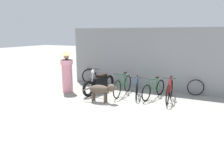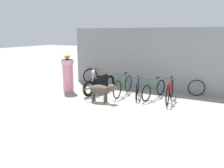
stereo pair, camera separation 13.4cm
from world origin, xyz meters
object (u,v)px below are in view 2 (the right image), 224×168
(motorcycle, at_px, (100,83))
(stray_dog, at_px, (102,90))
(spare_tire_right, at_px, (90,76))
(bicycle_2, at_px, (154,89))
(bicycle_3, at_px, (170,91))
(spare_tire_left, at_px, (196,88))
(bicycle_0, at_px, (123,86))
(bicycle_1, at_px, (137,88))
(person_in_robes, at_px, (68,70))

(motorcycle, distance_m, stray_dog, 1.30)
(spare_tire_right, bearing_deg, motorcycle, -45.29)
(bicycle_2, height_order, bicycle_3, bicycle_3)
(spare_tire_left, bearing_deg, bicycle_0, -156.34)
(bicycle_0, height_order, bicycle_1, bicycle_0)
(bicycle_2, xyz_separation_m, stray_dog, (-1.50, -1.33, 0.13))
(bicycle_2, bearing_deg, person_in_robes, -64.53)
(spare_tire_left, bearing_deg, bicycle_2, -143.64)
(bicycle_0, height_order, spare_tire_right, bicycle_0)
(bicycle_3, distance_m, motorcycle, 2.82)
(bicycle_2, bearing_deg, bicycle_1, -69.46)
(bicycle_1, height_order, bicycle_3, bicycle_3)
(motorcycle, distance_m, spare_tire_right, 1.77)
(spare_tire_left, bearing_deg, bicycle_1, -151.55)
(bicycle_0, xyz_separation_m, spare_tire_left, (2.61, 1.14, -0.05))
(stray_dog, bearing_deg, spare_tire_left, 30.80)
(spare_tire_left, bearing_deg, spare_tire_right, -179.85)
(motorcycle, xyz_separation_m, stray_dog, (0.70, -1.09, 0.04))
(bicycle_2, xyz_separation_m, motorcycle, (-2.20, -0.24, 0.09))
(bicycle_0, relative_size, stray_dog, 1.38)
(motorcycle, distance_m, person_in_robes, 1.41)
(bicycle_2, xyz_separation_m, spare_tire_left, (1.40, 1.03, -0.01))
(bicycle_3, xyz_separation_m, stray_dog, (-2.12, -1.19, 0.09))
(bicycle_2, relative_size, stray_dog, 1.28)
(bicycle_2, bearing_deg, spare_tire_right, -92.49)
(bicycle_0, xyz_separation_m, bicycle_2, (1.22, 0.12, -0.04))
(spare_tire_left, bearing_deg, bicycle_3, -123.65)
(bicycle_1, relative_size, person_in_robes, 0.92)
(bicycle_2, bearing_deg, spare_tire_left, 140.29)
(person_in_robes, distance_m, spare_tire_left, 5.17)
(bicycle_3, distance_m, spare_tire_left, 1.41)
(bicycle_0, xyz_separation_m, bicycle_1, (0.58, 0.04, -0.03))
(stray_dog, distance_m, spare_tire_left, 3.74)
(bicycle_0, distance_m, spare_tire_right, 2.50)
(bicycle_1, height_order, motorcycle, motorcycle)
(stray_dog, bearing_deg, bicycle_1, 47.20)
(bicycle_0, relative_size, bicycle_2, 1.08)
(bicycle_1, distance_m, bicycle_2, 0.64)
(motorcycle, bearing_deg, person_in_robes, -60.50)
(bicycle_3, height_order, spare_tire_left, bicycle_3)
(bicycle_1, distance_m, bicycle_3, 1.26)
(stray_dog, height_order, spare_tire_right, spare_tire_right)
(bicycle_0, relative_size, bicycle_1, 1.13)
(bicycle_1, relative_size, bicycle_3, 0.96)
(stray_dog, bearing_deg, person_in_robes, 153.65)
(person_in_robes, xyz_separation_m, spare_tire_left, (4.84, 1.73, -0.58))
(bicycle_2, relative_size, motorcycle, 0.83)
(bicycle_0, distance_m, motorcycle, 0.99)
(bicycle_0, height_order, person_in_robes, person_in_robes)
(stray_dog, distance_m, spare_tire_right, 3.05)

